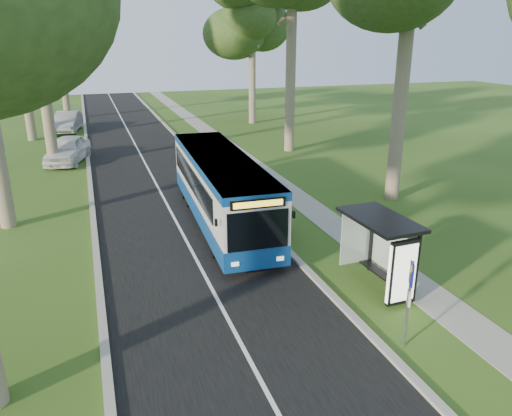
{
  "coord_description": "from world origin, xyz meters",
  "views": [
    {
      "loc": [
        -6.82,
        -14.67,
        7.93
      ],
      "look_at": [
        -0.99,
        2.48,
        1.6
      ],
      "focal_mm": 35.0,
      "sensor_mm": 36.0,
      "label": 1
    }
  ],
  "objects": [
    {
      "name": "car_silver",
      "position": [
        -8.36,
        30.93,
        0.84
      ],
      "size": [
        2.56,
        5.32,
        1.68
      ],
      "primitive_type": "imported",
      "rotation": [
        0.0,
        0.0,
        -0.16
      ],
      "color": "#9FA3A7",
      "rests_on": "ground"
    },
    {
      "name": "kerb_east",
      "position": [
        0.0,
        10.0,
        0.06
      ],
      "size": [
        0.25,
        100.0,
        0.12
      ],
      "primitive_type": "cube",
      "color": "#9E9B93",
      "rests_on": "ground"
    },
    {
      "name": "bus_shelter",
      "position": [
        1.76,
        -2.42,
        1.74
      ],
      "size": [
        1.7,
        2.95,
        2.47
      ],
      "rotation": [
        0.0,
        0.0,
        0.05
      ],
      "color": "black",
      "rests_on": "ground"
    },
    {
      "name": "kerb_west",
      "position": [
        -7.0,
        10.0,
        0.06
      ],
      "size": [
        0.25,
        100.0,
        0.12
      ],
      "primitive_type": "cube",
      "color": "#9E9B93",
      "rests_on": "ground"
    },
    {
      "name": "road",
      "position": [
        -3.5,
        10.0,
        0.01
      ],
      "size": [
        7.0,
        100.0,
        0.02
      ],
      "primitive_type": "cube",
      "color": "black",
      "rests_on": "ground"
    },
    {
      "name": "car_white",
      "position": [
        -8.18,
        19.36,
        0.85
      ],
      "size": [
        3.29,
        5.35,
        1.7
      ],
      "primitive_type": "imported",
      "rotation": [
        0.0,
        0.0,
        -0.27
      ],
      "color": "silver",
      "rests_on": "ground"
    },
    {
      "name": "bus_stop_sign",
      "position": [
        0.63,
        -5.11,
        1.56
      ],
      "size": [
        0.18,
        0.33,
        2.49
      ],
      "rotation": [
        0.0,
        0.0,
        -0.43
      ],
      "color": "gray",
      "rests_on": "ground"
    },
    {
      "name": "footpath",
      "position": [
        3.0,
        10.0,
        0.01
      ],
      "size": [
        1.5,
        100.0,
        0.02
      ],
      "primitive_type": "cube",
      "color": "gray",
      "rests_on": "ground"
    },
    {
      "name": "centre_line",
      "position": [
        -3.5,
        10.0,
        0.02
      ],
      "size": [
        0.12,
        100.0,
        0.0
      ],
      "primitive_type": "cube",
      "color": "white",
      "rests_on": "road"
    },
    {
      "name": "tree_west_e",
      "position": [
        -8.5,
        38.0,
        10.49
      ],
      "size": [
        5.2,
        5.2,
        14.15
      ],
      "color": "#7A6B56",
      "rests_on": "ground"
    },
    {
      "name": "bus",
      "position": [
        -1.58,
        5.46,
        1.55
      ],
      "size": [
        2.85,
        11.41,
        3.0
      ],
      "rotation": [
        0.0,
        0.0,
        -0.04
      ],
      "color": "silver",
      "rests_on": "ground"
    },
    {
      "name": "tree_east_d",
      "position": [
        8.0,
        30.0,
        9.86
      ],
      "size": [
        5.2,
        5.2,
        13.29
      ],
      "color": "#7A6B56",
      "rests_on": "ground"
    },
    {
      "name": "litter_bin",
      "position": [
        0.68,
        3.44,
        0.42
      ],
      "size": [
        0.48,
        0.48,
        0.83
      ],
      "rotation": [
        0.0,
        0.0,
        -0.17
      ],
      "color": "black",
      "rests_on": "ground"
    },
    {
      "name": "ground",
      "position": [
        0.0,
        0.0,
        0.0
      ],
      "size": [
        120.0,
        120.0,
        0.0
      ],
      "primitive_type": "plane",
      "color": "#2C4A17",
      "rests_on": "ground"
    }
  ]
}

